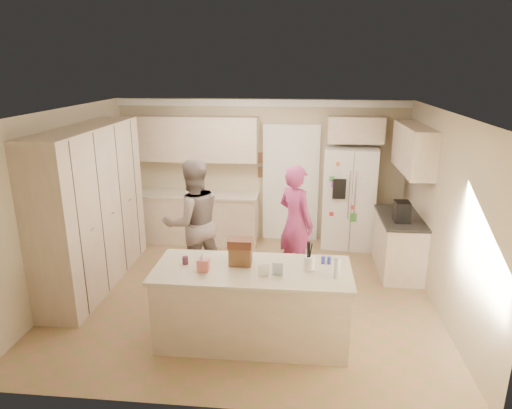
# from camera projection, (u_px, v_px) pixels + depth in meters

# --- Properties ---
(floor) EXTENTS (5.20, 4.60, 0.02)m
(floor) POSITION_uv_depth(u_px,v_px,m) (247.00, 294.00, 6.60)
(floor) COLOR #946E51
(floor) RESTS_ON ground
(ceiling) EXTENTS (5.20, 4.60, 0.02)m
(ceiling) POSITION_uv_depth(u_px,v_px,m) (246.00, 111.00, 5.82)
(ceiling) COLOR white
(ceiling) RESTS_ON wall_back
(wall_back) EXTENTS (5.20, 0.02, 2.60)m
(wall_back) POSITION_uv_depth(u_px,v_px,m) (261.00, 171.00, 8.41)
(wall_back) COLOR #C4B494
(wall_back) RESTS_ON ground
(wall_front) EXTENTS (5.20, 0.02, 2.60)m
(wall_front) POSITION_uv_depth(u_px,v_px,m) (215.00, 287.00, 4.01)
(wall_front) COLOR #C4B494
(wall_front) RESTS_ON ground
(wall_left) EXTENTS (0.02, 4.60, 2.60)m
(wall_left) POSITION_uv_depth(u_px,v_px,m) (63.00, 203.00, 6.45)
(wall_left) COLOR #C4B494
(wall_left) RESTS_ON ground
(wall_right) EXTENTS (0.02, 4.60, 2.60)m
(wall_right) POSITION_uv_depth(u_px,v_px,m) (444.00, 214.00, 5.96)
(wall_right) COLOR #C4B494
(wall_right) RESTS_ON ground
(crown_back) EXTENTS (5.20, 0.08, 0.12)m
(crown_back) POSITION_uv_depth(u_px,v_px,m) (261.00, 103.00, 8.00)
(crown_back) COLOR white
(crown_back) RESTS_ON wall_back
(pantry_bank) EXTENTS (0.60, 2.60, 2.35)m
(pantry_bank) POSITION_uv_depth(u_px,v_px,m) (92.00, 208.00, 6.65)
(pantry_bank) COLOR beige
(pantry_bank) RESTS_ON floor
(back_base_cab) EXTENTS (2.20, 0.60, 0.88)m
(back_base_cab) POSITION_uv_depth(u_px,v_px,m) (198.00, 218.00, 8.47)
(back_base_cab) COLOR beige
(back_base_cab) RESTS_ON floor
(back_countertop) EXTENTS (2.24, 0.63, 0.04)m
(back_countertop) POSITION_uv_depth(u_px,v_px,m) (197.00, 194.00, 8.33)
(back_countertop) COLOR beige
(back_countertop) RESTS_ON back_base_cab
(back_upper_cab) EXTENTS (2.20, 0.35, 0.80)m
(back_upper_cab) POSITION_uv_depth(u_px,v_px,m) (196.00, 139.00, 8.16)
(back_upper_cab) COLOR beige
(back_upper_cab) RESTS_ON wall_back
(doorway_opening) EXTENTS (0.90, 0.06, 2.10)m
(doorway_opening) POSITION_uv_depth(u_px,v_px,m) (291.00, 185.00, 8.40)
(doorway_opening) COLOR black
(doorway_opening) RESTS_ON floor
(doorway_casing) EXTENTS (1.02, 0.03, 2.22)m
(doorway_casing) POSITION_uv_depth(u_px,v_px,m) (290.00, 185.00, 8.37)
(doorway_casing) COLOR white
(doorway_casing) RESTS_ON floor
(wall_frame_upper) EXTENTS (0.15, 0.02, 0.20)m
(wall_frame_upper) POSITION_uv_depth(u_px,v_px,m) (262.00, 158.00, 8.29)
(wall_frame_upper) COLOR brown
(wall_frame_upper) RESTS_ON wall_back
(wall_frame_lower) EXTENTS (0.15, 0.02, 0.20)m
(wall_frame_lower) POSITION_uv_depth(u_px,v_px,m) (262.00, 172.00, 8.37)
(wall_frame_lower) COLOR brown
(wall_frame_lower) RESTS_ON wall_back
(refrigerator) EXTENTS (0.98, 0.80, 1.80)m
(refrigerator) POSITION_uv_depth(u_px,v_px,m) (349.00, 197.00, 8.14)
(refrigerator) COLOR white
(refrigerator) RESTS_ON floor
(fridge_seam) EXTENTS (0.02, 0.02, 1.78)m
(fridge_seam) POSITION_uv_depth(u_px,v_px,m) (351.00, 203.00, 7.80)
(fridge_seam) COLOR gray
(fridge_seam) RESTS_ON refrigerator
(fridge_dispenser) EXTENTS (0.22, 0.03, 0.35)m
(fridge_dispenser) POSITION_uv_depth(u_px,v_px,m) (339.00, 189.00, 7.74)
(fridge_dispenser) COLOR black
(fridge_dispenser) RESTS_ON refrigerator
(fridge_handle_l) EXTENTS (0.02, 0.02, 0.85)m
(fridge_handle_l) POSITION_uv_depth(u_px,v_px,m) (349.00, 195.00, 7.75)
(fridge_handle_l) COLOR silver
(fridge_handle_l) RESTS_ON refrigerator
(fridge_handle_r) EXTENTS (0.02, 0.02, 0.85)m
(fridge_handle_r) POSITION_uv_depth(u_px,v_px,m) (355.00, 195.00, 7.74)
(fridge_handle_r) COLOR silver
(fridge_handle_r) RESTS_ON refrigerator
(over_fridge_cab) EXTENTS (0.95, 0.35, 0.45)m
(over_fridge_cab) POSITION_uv_depth(u_px,v_px,m) (356.00, 130.00, 7.84)
(over_fridge_cab) COLOR beige
(over_fridge_cab) RESTS_ON wall_back
(right_base_cab) EXTENTS (0.60, 1.20, 0.88)m
(right_base_cab) POSITION_uv_depth(u_px,v_px,m) (398.00, 245.00, 7.20)
(right_base_cab) COLOR beige
(right_base_cab) RESTS_ON floor
(right_countertop) EXTENTS (0.63, 1.24, 0.04)m
(right_countertop) POSITION_uv_depth(u_px,v_px,m) (401.00, 218.00, 7.06)
(right_countertop) COLOR #2D2B28
(right_countertop) RESTS_ON right_base_cab
(right_upper_cab) EXTENTS (0.35, 1.50, 0.70)m
(right_upper_cab) POSITION_uv_depth(u_px,v_px,m) (413.00, 149.00, 6.93)
(right_upper_cab) COLOR beige
(right_upper_cab) RESTS_ON wall_right
(coffee_maker) EXTENTS (0.22, 0.28, 0.30)m
(coffee_maker) POSITION_uv_depth(u_px,v_px,m) (402.00, 211.00, 6.83)
(coffee_maker) COLOR black
(coffee_maker) RESTS_ON right_countertop
(island_base) EXTENTS (2.20, 0.90, 0.88)m
(island_base) POSITION_uv_depth(u_px,v_px,m) (252.00, 306.00, 5.40)
(island_base) COLOR beige
(island_base) RESTS_ON floor
(island_top) EXTENTS (2.28, 0.96, 0.05)m
(island_top) POSITION_uv_depth(u_px,v_px,m) (252.00, 270.00, 5.26)
(island_top) COLOR beige
(island_top) RESTS_ON island_base
(utensil_crock) EXTENTS (0.13, 0.13, 0.15)m
(utensil_crock) POSITION_uv_depth(u_px,v_px,m) (309.00, 263.00, 5.22)
(utensil_crock) COLOR white
(utensil_crock) RESTS_ON island_top
(tissue_box) EXTENTS (0.13, 0.13, 0.14)m
(tissue_box) POSITION_uv_depth(u_px,v_px,m) (203.00, 265.00, 5.19)
(tissue_box) COLOR #CF6C63
(tissue_box) RESTS_ON island_top
(tissue_plume) EXTENTS (0.08, 0.08, 0.08)m
(tissue_plume) POSITION_uv_depth(u_px,v_px,m) (203.00, 256.00, 5.16)
(tissue_plume) COLOR white
(tissue_plume) RESTS_ON tissue_box
(dollhouse_body) EXTENTS (0.26, 0.18, 0.22)m
(dollhouse_body) POSITION_uv_depth(u_px,v_px,m) (240.00, 256.00, 5.33)
(dollhouse_body) COLOR brown
(dollhouse_body) RESTS_ON island_top
(dollhouse_roof) EXTENTS (0.28, 0.20, 0.10)m
(dollhouse_roof) POSITION_uv_depth(u_px,v_px,m) (240.00, 243.00, 5.28)
(dollhouse_roof) COLOR #592D1E
(dollhouse_roof) RESTS_ON dollhouse_body
(jam_jar) EXTENTS (0.07, 0.07, 0.09)m
(jam_jar) POSITION_uv_depth(u_px,v_px,m) (185.00, 260.00, 5.36)
(jam_jar) COLOR #59263F
(jam_jar) RESTS_ON island_top
(greeting_card_a) EXTENTS (0.12, 0.06, 0.16)m
(greeting_card_a) POSITION_uv_depth(u_px,v_px,m) (264.00, 270.00, 5.03)
(greeting_card_a) COLOR white
(greeting_card_a) RESTS_ON island_top
(greeting_card_b) EXTENTS (0.12, 0.05, 0.16)m
(greeting_card_b) POSITION_uv_depth(u_px,v_px,m) (278.00, 269.00, 5.06)
(greeting_card_b) COLOR silver
(greeting_card_b) RESTS_ON island_top
(water_bottle) EXTENTS (0.07, 0.07, 0.24)m
(water_bottle) POSITION_uv_depth(u_px,v_px,m) (337.00, 268.00, 4.99)
(water_bottle) COLOR silver
(water_bottle) RESTS_ON island_top
(shaker_salt) EXTENTS (0.05, 0.05, 0.09)m
(shaker_salt) POSITION_uv_depth(u_px,v_px,m) (323.00, 260.00, 5.37)
(shaker_salt) COLOR #313D97
(shaker_salt) RESTS_ON island_top
(shaker_pepper) EXTENTS (0.05, 0.05, 0.09)m
(shaker_pepper) POSITION_uv_depth(u_px,v_px,m) (329.00, 260.00, 5.37)
(shaker_pepper) COLOR #313D97
(shaker_pepper) RESTS_ON island_top
(teen_boy) EXTENTS (1.16, 1.09, 1.89)m
(teen_boy) POSITION_uv_depth(u_px,v_px,m) (193.00, 222.00, 6.72)
(teen_boy) COLOR gray
(teen_boy) RESTS_ON floor
(teen_girl) EXTENTS (0.76, 0.75, 1.77)m
(teen_girl) POSITION_uv_depth(u_px,v_px,m) (296.00, 222.00, 6.91)
(teen_girl) COLOR #B4447A
(teen_girl) RESTS_ON floor
(fridge_magnets) EXTENTS (0.76, 0.02, 1.44)m
(fridge_magnets) POSITION_uv_depth(u_px,v_px,m) (351.00, 203.00, 7.80)
(fridge_magnets) COLOR tan
(fridge_magnets) RESTS_ON refrigerator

